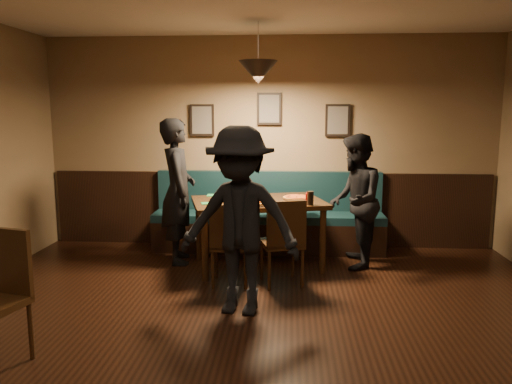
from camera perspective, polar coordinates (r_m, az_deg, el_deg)
floor at (r=3.74m, az=-1.06°, el=-19.99°), size 7.00×7.00×0.00m
wall_back at (r=6.77m, az=1.51°, el=5.61°), size 6.00×0.00×6.00m
wainscot at (r=6.86m, az=1.47°, el=-1.93°), size 5.88×0.06×1.00m
booth_bench at (r=6.59m, az=1.36°, el=-2.39°), size 3.00×0.60×1.00m
picture_left at (r=6.83m, az=-6.13°, el=8.11°), size 0.32×0.04×0.42m
picture_center at (r=6.73m, az=1.52°, el=9.42°), size 0.32×0.04×0.42m
picture_right at (r=6.75m, az=9.24°, el=8.03°), size 0.32×0.04×0.42m
pendant_lamp at (r=5.76m, az=0.25°, el=13.44°), size 0.44×0.44×0.25m
dining_table at (r=5.92m, az=0.24°, el=-4.74°), size 1.68×1.31×0.80m
chair_near_left at (r=5.33m, az=-2.94°, el=-5.81°), size 0.41×0.41×0.89m
chair_near_right at (r=5.33m, az=2.93°, el=-5.60°), size 0.51×0.51×0.93m
diner_left at (r=6.10m, az=-8.85°, el=0.09°), size 0.56×0.72×1.74m
diner_right at (r=5.95m, az=11.14°, el=-1.04°), size 0.67×0.82×1.57m
diner_front at (r=4.50m, az=-1.87°, el=-3.33°), size 1.20×0.83×1.70m
pizza_a at (r=6.01m, az=-3.25°, el=-0.48°), size 0.44×0.44×0.04m
pizza_b at (r=5.62m, az=-0.15°, el=-1.12°), size 0.47×0.47×0.04m
pizza_c at (r=5.93m, az=4.64°, el=-0.64°), size 0.39×0.39×0.04m
soda_glass at (r=5.57m, az=6.19°, el=-0.70°), size 0.09×0.09×0.15m
tabasco_bottle at (r=5.79m, az=5.77°, el=-0.52°), size 0.03×0.03×0.11m
napkin_a at (r=6.19m, az=-4.79°, el=-0.37°), size 0.18×0.18×0.01m
napkin_b at (r=5.66m, az=-5.52°, el=-1.28°), size 0.17×0.17×0.01m
cutlery_set at (r=5.44m, az=-0.80°, el=-1.69°), size 0.19×0.07×0.00m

